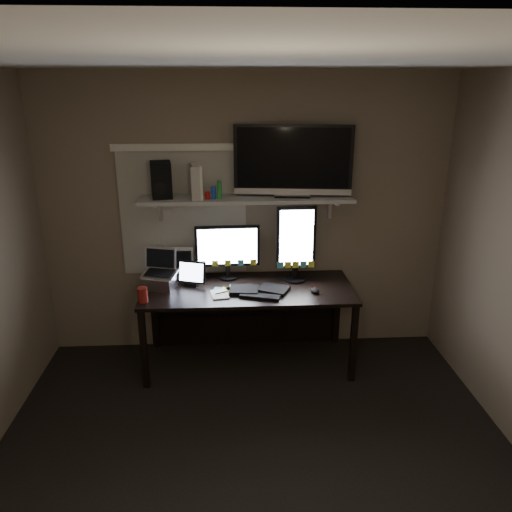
{
  "coord_description": "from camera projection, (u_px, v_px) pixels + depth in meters",
  "views": [
    {
      "loc": [
        -0.15,
        -2.51,
        2.41
      ],
      "look_at": [
        0.06,
        1.25,
        1.08
      ],
      "focal_mm": 35.0,
      "sensor_mm": 36.0,
      "label": 1
    }
  ],
  "objects": [
    {
      "name": "desk",
      "position": [
        247.0,
        301.0,
        4.45
      ],
      "size": [
        1.8,
        0.75,
        0.73
      ],
      "color": "black",
      "rests_on": "floor"
    },
    {
      "name": "monitor_portrait",
      "position": [
        296.0,
        244.0,
        4.32
      ],
      "size": [
        0.34,
        0.07,
        0.69
      ],
      "primitive_type": "cube",
      "rotation": [
        0.0,
        0.0,
        0.03
      ],
      "color": "black",
      "rests_on": "desk"
    },
    {
      "name": "monitor_landscape",
      "position": [
        228.0,
        252.0,
        4.41
      ],
      "size": [
        0.57,
        0.08,
        0.5
      ],
      "primitive_type": "cube",
      "rotation": [
        0.0,
        0.0,
        0.04
      ],
      "color": "black",
      "rests_on": "desk"
    },
    {
      "name": "game_console",
      "position": [
        196.0,
        181.0,
        4.14
      ],
      "size": [
        0.11,
        0.24,
        0.28
      ],
      "primitive_type": "cube",
      "rotation": [
        0.0,
        0.0,
        0.18
      ],
      "color": "silver",
      "rests_on": "wall_shelf"
    },
    {
      "name": "ceiling",
      "position": [
        258.0,
        60.0,
        2.34
      ],
      "size": [
        3.6,
        3.6,
        0.0
      ],
      "primitive_type": "plane",
      "rotation": [
        3.14,
        0.0,
        0.0
      ],
      "color": "silver",
      "rests_on": "back_wall"
    },
    {
      "name": "mouse",
      "position": [
        315.0,
        290.0,
        4.17
      ],
      "size": [
        0.08,
        0.11,
        0.04
      ],
      "primitive_type": "ellipsoid",
      "rotation": [
        0.0,
        0.0,
        0.2
      ],
      "color": "black",
      "rests_on": "desk"
    },
    {
      "name": "sticky_notes",
      "position": [
        233.0,
        290.0,
        4.22
      ],
      "size": [
        0.32,
        0.25,
        0.0
      ],
      "primitive_type": null,
      "rotation": [
        0.0,
        0.0,
        -0.09
      ],
      "color": "#F4FD45",
      "rests_on": "desk"
    },
    {
      "name": "tv",
      "position": [
        293.0,
        161.0,
        4.14
      ],
      "size": [
        1.0,
        0.29,
        0.59
      ],
      "primitive_type": "cube",
      "rotation": [
        0.0,
        0.0,
        -0.12
      ],
      "color": "black",
      "rests_on": "wall_shelf"
    },
    {
      "name": "window_blinds",
      "position": [
        184.0,
        214.0,
        4.39
      ],
      "size": [
        1.1,
        0.02,
        1.1
      ],
      "primitive_type": "cube",
      "color": "beige",
      "rests_on": "back_wall"
    },
    {
      "name": "floor",
      "position": [
        258.0,
        481.0,
        3.18
      ],
      "size": [
        3.6,
        3.6,
        0.0
      ],
      "primitive_type": "plane",
      "color": "black",
      "rests_on": "ground"
    },
    {
      "name": "back_wall",
      "position": [
        246.0,
        218.0,
        4.45
      ],
      "size": [
        3.6,
        0.0,
        3.6
      ],
      "primitive_type": "plane",
      "rotation": [
        1.57,
        0.0,
        0.0
      ],
      "color": "#786956",
      "rests_on": "floor"
    },
    {
      "name": "wall_shelf",
      "position": [
        246.0,
        199.0,
        4.22
      ],
      "size": [
        1.8,
        0.35,
        0.03
      ],
      "primitive_type": "cube",
      "color": "#B2B2AD",
      "rests_on": "back_wall"
    },
    {
      "name": "speaker",
      "position": [
        161.0,
        180.0,
        4.14
      ],
      "size": [
        0.2,
        0.23,
        0.3
      ],
      "primitive_type": "cube",
      "rotation": [
        0.0,
        0.0,
        0.18
      ],
      "color": "black",
      "rests_on": "wall_shelf"
    },
    {
      "name": "tablet",
      "position": [
        191.0,
        273.0,
        4.29
      ],
      "size": [
        0.28,
        0.18,
        0.22
      ],
      "primitive_type": "cube",
      "rotation": [
        0.0,
        0.0,
        -0.31
      ],
      "color": "black",
      "rests_on": "desk"
    },
    {
      "name": "bottles",
      "position": [
        213.0,
        190.0,
        4.11
      ],
      "size": [
        0.25,
        0.06,
        0.16
      ],
      "primitive_type": null,
      "rotation": [
        0.0,
        0.0,
        0.02
      ],
      "color": "#A50F0C",
      "rests_on": "wall_shelf"
    },
    {
      "name": "keyboard",
      "position": [
        259.0,
        290.0,
        4.19
      ],
      "size": [
        0.54,
        0.33,
        0.03
      ],
      "primitive_type": "cube",
      "rotation": [
        0.0,
        0.0,
        -0.29
      ],
      "color": "black",
      "rests_on": "desk"
    },
    {
      "name": "laptop",
      "position": [
        159.0,
        270.0,
        4.22
      ],
      "size": [
        0.33,
        0.3,
        0.32
      ],
      "primitive_type": "cube",
      "rotation": [
        0.0,
        0.0,
        -0.26
      ],
      "color": "silver",
      "rests_on": "desk"
    },
    {
      "name": "cup",
      "position": [
        143.0,
        295.0,
        3.99
      ],
      "size": [
        0.09,
        0.09,
        0.12
      ],
      "primitive_type": "cylinder",
      "rotation": [
        0.0,
        0.0,
        0.03
      ],
      "color": "maroon",
      "rests_on": "desk"
    },
    {
      "name": "file_sorter",
      "position": [
        180.0,
        263.0,
        4.45
      ],
      "size": [
        0.23,
        0.13,
        0.28
      ],
      "primitive_type": "cube",
      "rotation": [
        0.0,
        0.0,
        -0.14
      ],
      "color": "black",
      "rests_on": "desk"
    },
    {
      "name": "notepad",
      "position": [
        220.0,
        294.0,
        4.13
      ],
      "size": [
        0.16,
        0.21,
        0.01
      ],
      "primitive_type": "cube",
      "rotation": [
        0.0,
        0.0,
        0.15
      ],
      "color": "white",
      "rests_on": "desk"
    }
  ]
}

